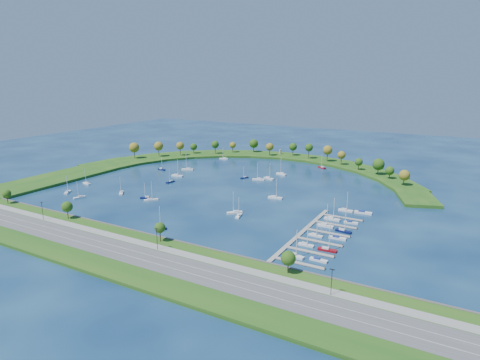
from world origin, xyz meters
The scene contains 38 objects.
ground centered at (0.00, 0.00, 0.00)m, with size 700.00×700.00×0.00m, color #071D44.
south_shoreline centered at (0.03, -122.88, 1.00)m, with size 420.00×43.10×11.60m.
breakwater centered at (-46.33, 48.72, 0.99)m, with size 286.74×247.64×2.00m.
breakwater_trees centered at (-15.85, 84.51, 10.82)m, with size 243.16×94.33×14.93m.
harbor_tower centered at (-14.85, 120.97, 4.39)m, with size 2.60×2.60×4.68m.
dock_system centered at (85.30, -61.00, 0.35)m, with size 24.28×82.00×1.60m.
moored_boat_0 centered at (37.84, -54.78, 0.89)m, with size 4.02×7.98×11.30m.
moored_boat_1 centered at (15.47, 31.84, 0.94)m, with size 9.23×4.66×13.07m.
moored_boat_2 centered at (-25.89, -55.88, 0.94)m, with size 7.78×8.30×13.08m.
moored_boat_3 centered at (9.96, 24.81, 0.95)m, with size 9.44×5.47×13.40m.
moored_boat_4 centered at (-51.51, 4.03, 0.96)m, with size 9.67×4.24×13.74m.
moored_boat_5 centered at (-87.35, -70.05, 0.90)m, with size 6.24×8.10×11.95m.
moored_boat_6 centered at (-70.41, -74.20, 0.88)m, with size 4.74×7.89×11.21m.
moored_boat_7 centered at (41.07, -12.57, 0.96)m, with size 9.70×4.04×13.82m.
moored_boat_8 centered at (-77.12, 15.75, 0.88)m, with size 7.62×3.04×10.90m.
moored_boat_9 centered at (-94.90, -47.51, 0.88)m, with size 7.91×3.53×11.24m.
moored_boat_10 centered at (-55.27, 80.43, 0.90)m, with size 8.32×4.21×11.77m.
moored_boat_11 centered at (-57.64, 25.90, 0.98)m, with size 9.98×6.62×14.33m.
moored_boat_12 centered at (-31.94, -53.58, 0.88)m, with size 7.79×5.22×11.19m.
moored_boat_13 centered at (-44.21, -13.54, 0.87)m, with size 3.26×7.55×10.75m.
moored_boat_14 centered at (38.76, 88.64, 0.92)m, with size 8.37×6.71×12.48m.
moored_boat_15 centered at (33.16, -51.06, 0.95)m, with size 8.22×8.13×13.28m.
moored_boat_16 centered at (11.09, -90.02, 0.90)m, with size 8.32×4.43×11.78m.
moored_boat_17 centered at (-54.06, -53.61, 0.91)m, with size 7.03×7.91×12.19m.
moored_boat_18 centered at (-2.33, 25.01, 0.85)m, with size 4.86×6.70×9.76m.
moored_boat_19 centered at (18.15, 49.60, 0.96)m, with size 9.75×5.23×13.81m.
docked_boat_0 centered at (85.51, -88.74, 0.93)m, with size 9.07×3.70×12.95m.
docked_boat_1 centered at (95.99, -87.38, 0.58)m, with size 7.86×2.39×1.59m.
docked_boat_2 centered at (85.53, -74.68, 0.88)m, with size 7.54×2.18×11.06m.
docked_boat_3 centered at (96.01, -75.39, 0.92)m, with size 8.68×2.87×12.58m.
docked_boat_4 centered at (85.54, -61.31, 0.87)m, with size 7.24×2.19×10.57m.
docked_boat_5 centered at (95.98, -59.33, 0.63)m, with size 8.54×2.92×1.71m.
docked_boat_6 centered at (85.51, -46.03, 0.93)m, with size 8.70×2.63×12.70m.
docked_boat_7 centered at (96.02, -48.88, 0.91)m, with size 8.50×3.46×12.14m.
docked_boat_8 centered at (85.51, -34.04, 0.93)m, with size 8.78×2.61×12.85m.
docked_boat_9 centered at (95.99, -34.41, 0.56)m, with size 7.73×3.25×1.53m.
docked_boat_10 centered at (87.92, -15.54, 0.91)m, with size 8.45×2.69×12.28m.
docked_boat_11 centered at (97.86, -14.73, 0.74)m, with size 10.04×3.62×2.01m.
Camera 1 is at (146.49, -245.83, 78.03)m, focal length 30.73 mm.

